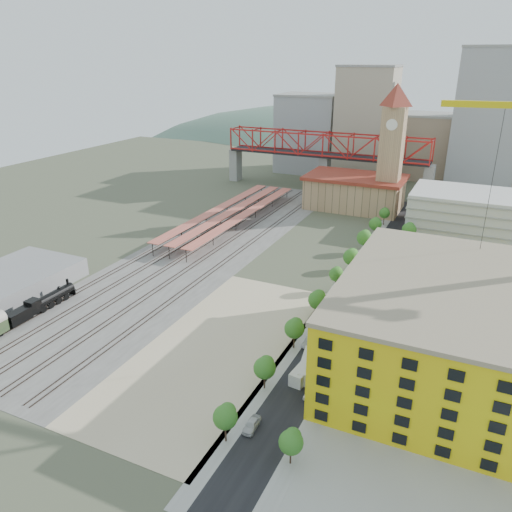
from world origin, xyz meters
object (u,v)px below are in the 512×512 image
at_px(clock_tower, 392,138).
at_px(site_trailer_d, 343,311).
at_px(construction_building, 463,331).
at_px(site_trailer_c, 331,331).
at_px(site_trailer_b, 306,370).
at_px(locomotive, 44,302).
at_px(site_trailer_a, 308,366).
at_px(car_0, 252,425).

height_order(clock_tower, site_trailer_d, clock_tower).
xyz_separation_m(construction_building, site_trailer_c, (-26.00, 2.97, -8.16)).
bearing_deg(site_trailer_d, site_trailer_b, -78.38).
xyz_separation_m(locomotive, site_trailer_a, (66.00, 2.74, -0.58)).
bearing_deg(car_0, construction_building, 44.54).
relative_size(clock_tower, site_trailer_c, 5.67).
bearing_deg(site_trailer_a, car_0, -109.35).
relative_size(clock_tower, construction_building, 1.03).
height_order(site_trailer_c, car_0, site_trailer_c).
distance_m(construction_building, site_trailer_b, 30.19).
relative_size(site_trailer_c, site_trailer_d, 0.92).
relative_size(locomotive, site_trailer_d, 2.08).
height_order(site_trailer_a, site_trailer_d, site_trailer_d).
xyz_separation_m(site_trailer_d, car_0, (-3.00, -43.47, -0.58)).
bearing_deg(clock_tower, site_trailer_a, -85.91).
bearing_deg(construction_building, site_trailer_d, 153.85).
bearing_deg(car_0, site_trailer_d, 83.95).
bearing_deg(site_trailer_d, construction_building, -14.53).
relative_size(clock_tower, site_trailer_d, 5.19).
relative_size(clock_tower, site_trailer_a, 5.22).
relative_size(locomotive, site_trailer_b, 2.18).
height_order(clock_tower, locomotive, clock_tower).
xyz_separation_m(locomotive, site_trailer_d, (66.00, 27.30, -0.57)).
xyz_separation_m(site_trailer_a, site_trailer_c, (0.00, 14.77, -0.11)).
relative_size(site_trailer_c, car_0, 1.97).
bearing_deg(car_0, site_trailer_a, 78.88).
bearing_deg(locomotive, site_trailer_b, 1.32).
height_order(site_trailer_b, site_trailer_c, site_trailer_b).
xyz_separation_m(clock_tower, construction_building, (34.00, -99.99, -19.29)).
distance_m(locomotive, site_trailer_b, 66.02).
bearing_deg(site_trailer_c, clock_tower, 88.18).
distance_m(clock_tower, locomotive, 131.14).
distance_m(site_trailer_a, site_trailer_b, 1.22).
distance_m(construction_building, car_0, 43.11).
relative_size(site_trailer_a, site_trailer_b, 1.04).
xyz_separation_m(clock_tower, site_trailer_d, (8.00, -87.23, -27.33)).
relative_size(construction_building, site_trailer_c, 5.52).
xyz_separation_m(site_trailer_b, car_0, (-3.00, -17.68, -0.52)).
relative_size(clock_tower, car_0, 11.16).
relative_size(construction_building, locomotive, 2.43).
bearing_deg(locomotive, clock_tower, 63.14).
xyz_separation_m(clock_tower, site_trailer_c, (8.00, -97.03, -27.44)).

